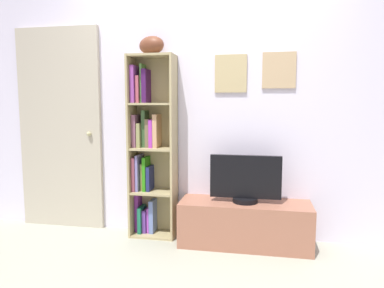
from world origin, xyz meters
name	(u,v)px	position (x,y,z in m)	size (l,w,h in m)	color
back_wall	(204,102)	(0.00, 1.13, 1.28)	(4.80, 0.08, 2.55)	silver
bookshelf	(149,149)	(-0.51, 1.00, 0.83)	(0.43, 0.25, 1.70)	tan
football	(152,45)	(-0.46, 0.98, 1.78)	(0.26, 0.16, 0.16)	brown
tv_stand	(245,224)	(0.40, 0.90, 0.20)	(1.15, 0.40, 0.39)	#9B614A
television	(245,180)	(0.40, 0.90, 0.59)	(0.62, 0.22, 0.42)	black
door	(60,129)	(-1.47, 1.08, 1.00)	(0.88, 0.09, 2.01)	#B6AD97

